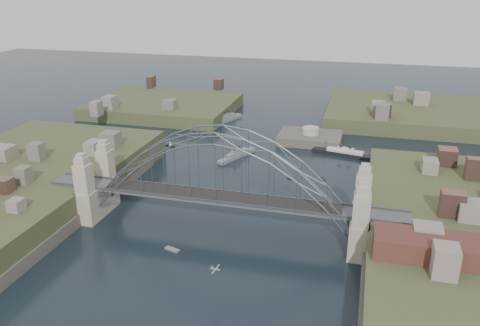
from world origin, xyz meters
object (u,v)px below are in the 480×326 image
object	(u,v)px
ocean_liner	(345,154)
naval_cruiser_far	(226,119)
bridge	(219,181)
naval_cruiser_near	(237,155)
wharf_shed	(430,247)
fort_island	(310,143)

from	to	relation	value
ocean_liner	naval_cruiser_far	bearing A→B (deg)	149.09
naval_cruiser_far	ocean_liner	distance (m)	57.67
naval_cruiser_far	ocean_liner	xyz separation A→B (m)	(49.48, -29.63, -0.10)
bridge	naval_cruiser_near	distance (m)	50.02
bridge	wharf_shed	world-z (taller)	bridge
fort_island	ocean_liner	xyz separation A→B (m)	(13.02, -11.54, 1.17)
wharf_shed	ocean_liner	xyz separation A→B (m)	(-18.98, 72.46, -9.17)
naval_cruiser_near	naval_cruiser_far	world-z (taller)	naval_cruiser_far
wharf_shed	fort_island	bearing A→B (deg)	110.85
bridge	ocean_liner	xyz separation A→B (m)	(25.02, 58.46, -11.49)
naval_cruiser_far	naval_cruiser_near	bearing A→B (deg)	-69.08
naval_cruiser_near	bridge	bearing A→B (deg)	-79.26
wharf_shed	ocean_liner	size ratio (longest dim) A/B	0.91
wharf_shed	ocean_liner	bearing A→B (deg)	104.68
bridge	wharf_shed	bearing A→B (deg)	-17.65
fort_island	naval_cruiser_far	world-z (taller)	naval_cruiser_far
naval_cruiser_near	naval_cruiser_far	distance (m)	43.10
bridge	wharf_shed	size ratio (longest dim) A/B	4.20
wharf_shed	naval_cruiser_near	xyz separation A→B (m)	(-53.07, 61.82, -9.20)
fort_island	naval_cruiser_far	distance (m)	40.72
wharf_shed	naval_cruiser_far	bearing A→B (deg)	123.85
bridge	naval_cruiser_near	xyz separation A→B (m)	(-9.07, 47.82, -11.52)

